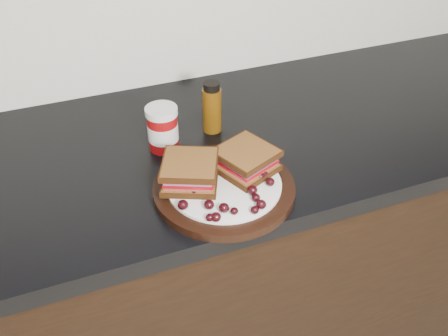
# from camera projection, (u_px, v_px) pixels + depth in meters

# --- Properties ---
(base_cabinets) EXTENTS (3.96, 0.58, 0.86)m
(base_cabinets) POSITION_uv_depth(u_px,v_px,m) (122.00, 303.00, 1.35)
(base_cabinets) COLOR black
(base_cabinets) RESTS_ON ground_plane
(countertop) EXTENTS (3.98, 0.60, 0.04)m
(countertop) POSITION_uv_depth(u_px,v_px,m) (96.00, 173.00, 1.07)
(countertop) COLOR black
(countertop) RESTS_ON base_cabinets
(plate) EXTENTS (0.28, 0.28, 0.02)m
(plate) POSITION_uv_depth(u_px,v_px,m) (224.00, 188.00, 0.98)
(plate) COLOR black
(plate) RESTS_ON countertop
(sandwich_left) EXTENTS (0.14, 0.14, 0.05)m
(sandwich_left) POSITION_uv_depth(u_px,v_px,m) (190.00, 172.00, 0.96)
(sandwich_left) COLOR brown
(sandwich_left) RESTS_ON plate
(sandwich_right) EXTENTS (0.14, 0.14, 0.05)m
(sandwich_right) POSITION_uv_depth(u_px,v_px,m) (246.00, 160.00, 0.99)
(sandwich_right) COLOR brown
(sandwich_right) RESTS_ON plate
(grape_0) EXTENTS (0.02, 0.02, 0.02)m
(grape_0) POSITION_uv_depth(u_px,v_px,m) (183.00, 205.00, 0.91)
(grape_0) COLOR black
(grape_0) RESTS_ON plate
(grape_1) EXTENTS (0.02, 0.02, 0.02)m
(grape_1) POSITION_uv_depth(u_px,v_px,m) (209.00, 205.00, 0.91)
(grape_1) COLOR black
(grape_1) RESTS_ON plate
(grape_2) EXTENTS (0.02, 0.02, 0.01)m
(grape_2) POSITION_uv_depth(u_px,v_px,m) (210.00, 217.00, 0.89)
(grape_2) COLOR black
(grape_2) RESTS_ON plate
(grape_3) EXTENTS (0.02, 0.02, 0.02)m
(grape_3) POSITION_uv_depth(u_px,v_px,m) (216.00, 217.00, 0.88)
(grape_3) COLOR black
(grape_3) RESTS_ON plate
(grape_4) EXTENTS (0.02, 0.02, 0.02)m
(grape_4) POSITION_uv_depth(u_px,v_px,m) (224.00, 208.00, 0.90)
(grape_4) COLOR black
(grape_4) RESTS_ON plate
(grape_5) EXTENTS (0.01, 0.01, 0.01)m
(grape_5) POSITION_uv_depth(u_px,v_px,m) (234.00, 211.00, 0.90)
(grape_5) COLOR black
(grape_5) RESTS_ON plate
(grape_6) EXTENTS (0.02, 0.02, 0.01)m
(grape_6) POSITION_uv_depth(u_px,v_px,m) (255.00, 210.00, 0.90)
(grape_6) COLOR black
(grape_6) RESTS_ON plate
(grape_7) EXTENTS (0.02, 0.02, 0.02)m
(grape_7) POSITION_uv_depth(u_px,v_px,m) (261.00, 204.00, 0.91)
(grape_7) COLOR black
(grape_7) RESTS_ON plate
(grape_8) EXTENTS (0.02, 0.02, 0.02)m
(grape_8) POSITION_uv_depth(u_px,v_px,m) (256.00, 198.00, 0.93)
(grape_8) COLOR black
(grape_8) RESTS_ON plate
(grape_9) EXTENTS (0.02, 0.02, 0.02)m
(grape_9) POSITION_uv_depth(u_px,v_px,m) (252.00, 190.00, 0.94)
(grape_9) COLOR black
(grape_9) RESTS_ON plate
(grape_10) EXTENTS (0.02, 0.02, 0.02)m
(grape_10) POSITION_uv_depth(u_px,v_px,m) (270.00, 182.00, 0.96)
(grape_10) COLOR black
(grape_10) RESTS_ON plate
(grape_11) EXTENTS (0.02, 0.02, 0.02)m
(grape_11) POSITION_uv_depth(u_px,v_px,m) (260.00, 176.00, 0.98)
(grape_11) COLOR black
(grape_11) RESTS_ON plate
(grape_12) EXTENTS (0.02, 0.02, 0.02)m
(grape_12) POSITION_uv_depth(u_px,v_px,m) (264.00, 175.00, 0.98)
(grape_12) COLOR black
(grape_12) RESTS_ON plate
(grape_13) EXTENTS (0.02, 0.02, 0.01)m
(grape_13) POSITION_uv_depth(u_px,v_px,m) (261.00, 164.00, 1.01)
(grape_13) COLOR black
(grape_13) RESTS_ON plate
(grape_14) EXTENTS (0.01, 0.01, 0.01)m
(grape_14) POSITION_uv_depth(u_px,v_px,m) (252.00, 160.00, 1.02)
(grape_14) COLOR black
(grape_14) RESTS_ON plate
(grape_15) EXTENTS (0.02, 0.02, 0.02)m
(grape_15) POSITION_uv_depth(u_px,v_px,m) (237.00, 165.00, 1.00)
(grape_15) COLOR black
(grape_15) RESTS_ON plate
(grape_16) EXTENTS (0.02, 0.02, 0.02)m
(grape_16) POSITION_uv_depth(u_px,v_px,m) (191.00, 167.00, 1.00)
(grape_16) COLOR black
(grape_16) RESTS_ON plate
(grape_17) EXTENTS (0.02, 0.02, 0.02)m
(grape_17) POSITION_uv_depth(u_px,v_px,m) (194.00, 173.00, 0.98)
(grape_17) COLOR black
(grape_17) RESTS_ON plate
(grape_18) EXTENTS (0.02, 0.02, 0.02)m
(grape_18) POSITION_uv_depth(u_px,v_px,m) (183.00, 185.00, 0.95)
(grape_18) COLOR black
(grape_18) RESTS_ON plate
(grape_19) EXTENTS (0.02, 0.02, 0.02)m
(grape_19) POSITION_uv_depth(u_px,v_px,m) (184.00, 186.00, 0.95)
(grape_19) COLOR black
(grape_19) RESTS_ON plate
(grape_20) EXTENTS (0.02, 0.02, 0.01)m
(grape_20) POSITION_uv_depth(u_px,v_px,m) (194.00, 194.00, 0.94)
(grape_20) COLOR black
(grape_20) RESTS_ON plate
(grape_21) EXTENTS (0.02, 0.02, 0.01)m
(grape_21) POSITION_uv_depth(u_px,v_px,m) (200.00, 177.00, 0.98)
(grape_21) COLOR black
(grape_21) RESTS_ON plate
(grape_22) EXTENTS (0.02, 0.02, 0.02)m
(grape_22) POSITION_uv_depth(u_px,v_px,m) (189.00, 183.00, 0.96)
(grape_22) COLOR black
(grape_22) RESTS_ON plate
(grape_23) EXTENTS (0.02, 0.02, 0.02)m
(grape_23) POSITION_uv_depth(u_px,v_px,m) (173.00, 187.00, 0.95)
(grape_23) COLOR black
(grape_23) RESTS_ON plate
(condiment_jar) EXTENTS (0.07, 0.07, 0.10)m
(condiment_jar) POSITION_uv_depth(u_px,v_px,m) (163.00, 128.00, 1.08)
(condiment_jar) COLOR maroon
(condiment_jar) RESTS_ON countertop
(oil_bottle) EXTENTS (0.05, 0.05, 0.12)m
(oil_bottle) POSITION_uv_depth(u_px,v_px,m) (212.00, 107.00, 1.13)
(oil_bottle) COLOR #523108
(oil_bottle) RESTS_ON countertop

